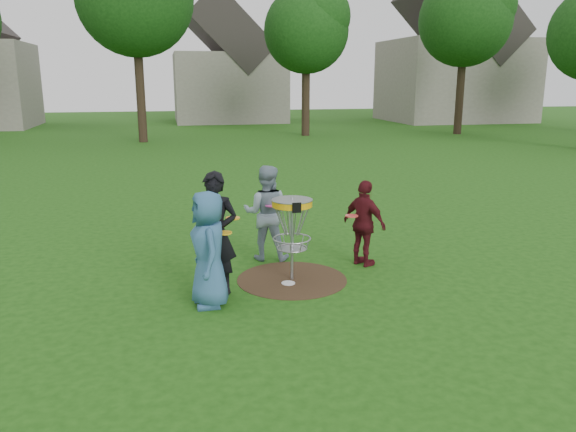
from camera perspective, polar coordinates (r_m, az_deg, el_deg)
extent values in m
plane|color=#19470F|center=(9.24, 0.40, -6.47)|extent=(100.00, 100.00, 0.00)
cylinder|color=#47331E|center=(9.24, 0.40, -6.45)|extent=(1.80, 1.80, 0.01)
imported|color=#315F88|center=(8.05, -8.06, -3.36)|extent=(0.61, 0.87, 1.69)
imported|color=black|center=(8.47, -7.38, -1.81)|extent=(0.81, 0.71, 1.88)
imported|color=#7D90A1|center=(10.05, -2.23, 0.32)|extent=(0.99, 0.87, 1.72)
imported|color=#501218|center=(9.81, 7.77, -0.76)|extent=(0.77, 0.95, 1.51)
cylinder|color=white|center=(9.05, 0.03, -6.85)|extent=(0.22, 0.22, 0.02)
cylinder|color=#9EA0A5|center=(9.02, 0.41, -2.36)|extent=(0.05, 0.05, 1.38)
cylinder|color=#ECA90C|center=(8.88, 0.41, 1.30)|extent=(0.64, 0.64, 0.10)
cylinder|color=#9EA0A5|center=(8.86, 0.42, 1.66)|extent=(0.66, 0.66, 0.01)
cube|color=black|center=(8.57, 0.89, 0.84)|extent=(0.14, 0.02, 0.16)
torus|color=#9EA0A5|center=(9.02, 0.41, -2.30)|extent=(0.62, 0.62, 0.02)
torus|color=#9EA0A5|center=(9.06, 0.41, -3.27)|extent=(0.50, 0.50, 0.02)
cylinder|color=#9EA0A5|center=(9.07, 0.41, -3.33)|extent=(0.44, 0.44, 0.01)
cylinder|color=yellow|center=(8.15, -6.47, -1.71)|extent=(0.22, 0.22, 0.02)
cylinder|color=orange|center=(8.51, -5.64, -0.20)|extent=(0.22, 0.22, 0.02)
cylinder|color=#FF43B9|center=(9.75, -1.67, 1.08)|extent=(0.22, 0.22, 0.02)
cylinder|color=#F0453F|center=(9.60, 6.49, 0.02)|extent=(0.22, 0.22, 0.02)
cylinder|color=#38281C|center=(29.98, -14.73, 11.68)|extent=(0.46, 0.46, 4.62)
cylinder|color=#38281C|center=(32.46, 1.81, 11.50)|extent=(0.46, 0.46, 3.78)
sphere|color=#164211|center=(32.53, 1.86, 18.33)|extent=(4.68, 4.68, 4.68)
cylinder|color=#38281C|center=(34.85, 17.04, 11.42)|extent=(0.46, 0.46, 4.20)
sphere|color=#164211|center=(34.98, 17.56, 18.46)|extent=(5.20, 5.20, 5.20)
cube|color=gray|center=(43.73, -6.05, 12.83)|extent=(8.00, 7.00, 5.00)
cube|color=#2D2826|center=(43.85, -6.19, 17.98)|extent=(6.11, 7.14, 6.11)
cube|color=gray|center=(46.01, 16.53, 13.02)|extent=(10.00, 8.00, 6.00)
cube|color=#2D2826|center=(46.23, 16.96, 18.97)|extent=(7.64, 8.16, 7.64)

